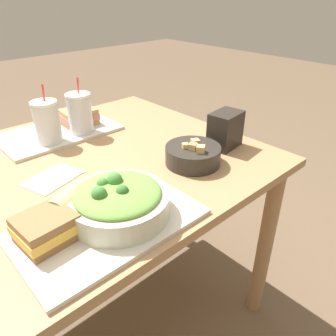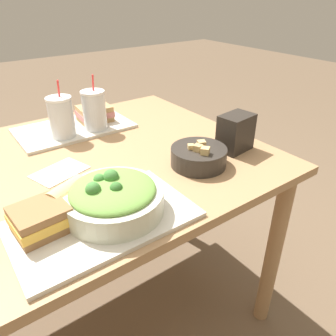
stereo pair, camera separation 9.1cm
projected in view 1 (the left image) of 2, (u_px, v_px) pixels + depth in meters
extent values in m
plane|color=brown|center=(84.00, 328.00, 1.40)|extent=(12.00, 12.00, 0.00)
cube|color=#A37A51|center=(54.00, 179.00, 1.03)|extent=(1.38, 0.97, 0.03)
cylinder|color=#A37A51|center=(265.00, 245.00, 1.32)|extent=(0.06, 0.06, 0.73)
cylinder|color=#A37A51|center=(135.00, 169.00, 1.86)|extent=(0.06, 0.06, 0.73)
cube|color=beige|center=(110.00, 224.00, 0.80)|extent=(0.45, 0.27, 0.01)
cube|color=beige|center=(59.00, 133.00, 1.30)|extent=(0.45, 0.27, 0.01)
cylinder|color=beige|center=(119.00, 205.00, 0.81)|extent=(0.25, 0.25, 0.06)
ellipsoid|color=#6B9E42|center=(118.00, 193.00, 0.80)|extent=(0.22, 0.22, 0.04)
sphere|color=#427F38|center=(103.00, 184.00, 0.80)|extent=(0.03, 0.03, 0.03)
sphere|color=#38702D|center=(122.00, 191.00, 0.77)|extent=(0.03, 0.03, 0.03)
sphere|color=#427F38|center=(99.00, 194.00, 0.76)|extent=(0.04, 0.04, 0.04)
sphere|color=#427F38|center=(115.00, 180.00, 0.81)|extent=(0.04, 0.04, 0.04)
cube|color=beige|center=(121.00, 188.00, 0.80)|extent=(0.06, 0.05, 0.01)
cube|color=beige|center=(111.00, 184.00, 0.82)|extent=(0.07, 0.06, 0.01)
cylinder|color=#2D2823|center=(193.00, 155.00, 1.08)|extent=(0.18, 0.18, 0.06)
cylinder|color=#5B2D19|center=(193.00, 149.00, 1.06)|extent=(0.16, 0.16, 0.01)
cube|color=tan|center=(185.00, 146.00, 1.05)|extent=(0.03, 0.03, 0.02)
cube|color=tan|center=(193.00, 147.00, 1.04)|extent=(0.03, 0.03, 0.02)
cube|color=tan|center=(200.00, 150.00, 1.02)|extent=(0.04, 0.04, 0.03)
cube|color=tan|center=(195.00, 143.00, 1.06)|extent=(0.03, 0.03, 0.02)
cube|color=olive|center=(48.00, 236.00, 0.74)|extent=(0.13, 0.12, 0.02)
cube|color=#EFB742|center=(46.00, 228.00, 0.73)|extent=(0.13, 0.12, 0.02)
cube|color=olive|center=(44.00, 220.00, 0.72)|extent=(0.13, 0.12, 0.02)
cylinder|color=tan|center=(70.00, 202.00, 0.82)|extent=(0.13, 0.11, 0.07)
cylinder|color=beige|center=(83.00, 192.00, 0.86)|extent=(0.03, 0.06, 0.06)
cube|color=tan|center=(80.00, 122.00, 1.36)|extent=(0.14, 0.12, 0.02)
cube|color=#C1706B|center=(79.00, 117.00, 1.35)|extent=(0.14, 0.12, 0.02)
cube|color=tan|center=(78.00, 112.00, 1.34)|extent=(0.14, 0.12, 0.02)
cylinder|color=silver|center=(47.00, 123.00, 1.18)|extent=(0.09, 0.09, 0.14)
cylinder|color=black|center=(48.00, 125.00, 1.18)|extent=(0.08, 0.08, 0.12)
cylinder|color=white|center=(43.00, 102.00, 1.14)|extent=(0.09, 0.09, 0.01)
cylinder|color=red|center=(43.00, 93.00, 1.13)|extent=(0.01, 0.02, 0.07)
cylinder|color=silver|center=(80.00, 114.00, 1.26)|extent=(0.09, 0.09, 0.15)
cylinder|color=maroon|center=(80.00, 117.00, 1.26)|extent=(0.08, 0.08, 0.12)
cylinder|color=white|center=(77.00, 95.00, 1.22)|extent=(0.09, 0.09, 0.01)
cylinder|color=red|center=(78.00, 86.00, 1.21)|extent=(0.01, 0.02, 0.07)
cube|color=#28231E|center=(225.00, 130.00, 1.17)|extent=(0.13, 0.10, 0.13)
cube|color=silver|center=(53.00, 178.00, 1.00)|extent=(0.19, 0.15, 0.00)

